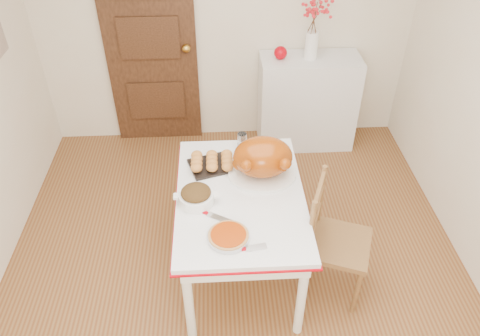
{
  "coord_description": "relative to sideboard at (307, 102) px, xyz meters",
  "views": [
    {
      "loc": [
        -0.1,
        -2.15,
        2.8
      ],
      "look_at": [
        0.03,
        0.19,
        0.93
      ],
      "focal_mm": 34.79,
      "sensor_mm": 36.0,
      "label": 1
    }
  ],
  "objects": [
    {
      "name": "floor",
      "position": [
        -0.78,
        -1.78,
        -0.47
      ],
      "size": [
        3.5,
        4.0,
        0.0
      ],
      "primitive_type": "cube",
      "color": "brown",
      "rests_on": "ground"
    },
    {
      "name": "wall_back",
      "position": [
        -0.78,
        0.22,
        0.78
      ],
      "size": [
        3.5,
        0.0,
        2.5
      ],
      "primitive_type": "cube",
      "color": "silver",
      "rests_on": "ground"
    },
    {
      "name": "door_back",
      "position": [
        -1.48,
        0.19,
        0.56
      ],
      "size": [
        0.85,
        0.06,
        2.06
      ],
      "primitive_type": "cube",
      "color": "black",
      "rests_on": "ground"
    },
    {
      "name": "sideboard",
      "position": [
        0.0,
        0.0,
        0.0
      ],
      "size": [
        0.93,
        0.41,
        0.93
      ],
      "primitive_type": "cube",
      "color": "silver",
      "rests_on": "floor"
    },
    {
      "name": "kitchen_table",
      "position": [
        -0.75,
        -1.64,
        -0.09
      ],
      "size": [
        0.86,
        1.26,
        0.75
      ],
      "primitive_type": null,
      "color": "white",
      "rests_on": "floor"
    },
    {
      "name": "chair_oak",
      "position": [
        -0.09,
        -1.83,
        0.0
      ],
      "size": [
        0.54,
        0.54,
        0.94
      ],
      "primitive_type": null,
      "rotation": [
        0.0,
        0.0,
        1.21
      ],
      "color": "brown",
      "rests_on": "floor"
    },
    {
      "name": "berry_vase",
      "position": [
        -0.01,
        0.0,
        0.73
      ],
      "size": [
        0.27,
        0.27,
        0.53
      ],
      "primitive_type": null,
      "color": "white",
      "rests_on": "sideboard"
    },
    {
      "name": "apple",
      "position": [
        -0.29,
        0.0,
        0.53
      ],
      "size": [
        0.12,
        0.12,
        0.12
      ],
      "primitive_type": "sphere",
      "color": "#B0000B",
      "rests_on": "sideboard"
    },
    {
      "name": "turkey_platter",
      "position": [
        -0.59,
        -1.46,
        0.44
      ],
      "size": [
        0.57,
        0.51,
        0.3
      ],
      "primitive_type": null,
      "rotation": [
        0.0,
        0.0,
        0.34
      ],
      "color": "#9C4305",
      "rests_on": "kitchen_table"
    },
    {
      "name": "pumpkin_pie",
      "position": [
        -0.84,
        -2.03,
        0.31
      ],
      "size": [
        0.31,
        0.31,
        0.05
      ],
      "primitive_type": "cylinder",
      "rotation": [
        0.0,
        0.0,
        0.29
      ],
      "color": "#992D01",
      "rests_on": "kitchen_table"
    },
    {
      "name": "stuffing_dish",
      "position": [
        -1.04,
        -1.7,
        0.34
      ],
      "size": [
        0.34,
        0.3,
        0.11
      ],
      "primitive_type": null,
      "rotation": [
        0.0,
        0.0,
        0.29
      ],
      "color": "#563A18",
      "rests_on": "kitchen_table"
    },
    {
      "name": "rolls_tray",
      "position": [
        -0.93,
        -1.33,
        0.33
      ],
      "size": [
        0.36,
        0.32,
        0.08
      ],
      "primitive_type": null,
      "rotation": [
        0.0,
        0.0,
        0.3
      ],
      "color": "#BF7336",
      "rests_on": "kitchen_table"
    },
    {
      "name": "pie_server",
      "position": [
        -0.74,
        -2.12,
        0.29
      ],
      "size": [
        0.24,
        0.1,
        0.01
      ],
      "primitive_type": null,
      "rotation": [
        0.0,
        0.0,
        0.14
      ],
      "color": "silver",
      "rests_on": "kitchen_table"
    },
    {
      "name": "carving_knife",
      "position": [
        -0.93,
        -1.84,
        0.29
      ],
      "size": [
        0.27,
        0.19,
        0.01
      ],
      "primitive_type": null,
      "rotation": [
        0.0,
        0.0,
        -0.53
      ],
      "color": "silver",
      "rests_on": "kitchen_table"
    },
    {
      "name": "drinking_glass",
      "position": [
        -0.71,
        -1.11,
        0.35
      ],
      "size": [
        0.08,
        0.08,
        0.12
      ],
      "primitive_type": "cylinder",
      "rotation": [
        0.0,
        0.0,
        0.16
      ],
      "color": "white",
      "rests_on": "kitchen_table"
    },
    {
      "name": "shaker_pair",
      "position": [
        -0.49,
        -1.21,
        0.33
      ],
      "size": [
        0.1,
        0.06,
        0.09
      ],
      "primitive_type": null,
      "rotation": [
        0.0,
        0.0,
        0.32
      ],
      "color": "white",
      "rests_on": "kitchen_table"
    }
  ]
}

